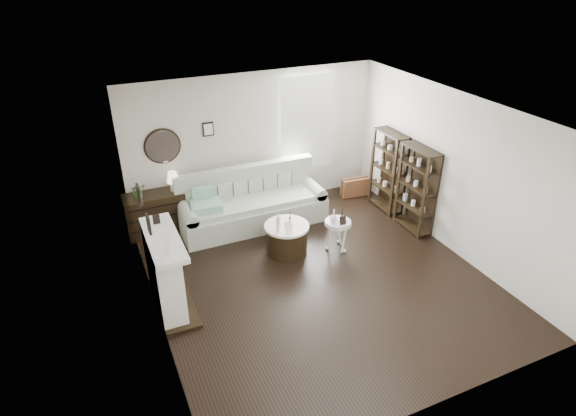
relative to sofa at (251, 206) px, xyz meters
name	(u,v)px	position (x,y,z in m)	size (l,w,h in m)	color
room	(290,126)	(1.08, 0.62, 1.24)	(5.50, 5.50, 5.50)	black
fireplace	(165,274)	(-1.97, -1.78, 0.19)	(0.50, 1.40, 1.84)	white
shelf_unit_far	(388,171)	(2.68, -0.53, 0.45)	(0.30, 0.80, 1.60)	black
shelf_unit_near	(417,189)	(2.68, -1.43, 0.45)	(0.30, 0.80, 1.60)	black
sofa	(251,206)	(0.00, 0.00, 0.00)	(2.74, 0.95, 1.06)	beige
quilt	(206,206)	(-0.89, -0.14, 0.27)	(0.55, 0.45, 0.14)	#268E6C
suitcase	(355,187)	(2.40, 0.19, -0.16)	(0.58, 0.19, 0.38)	brown
dresser	(158,213)	(-1.67, 0.39, 0.04)	(1.16, 0.50, 0.78)	black
table_lamp	(173,181)	(-1.33, 0.39, 0.61)	(0.23, 0.23, 0.36)	white
potted_plant	(138,191)	(-1.96, 0.34, 0.56)	(0.24, 0.21, 0.27)	#27621C
drum_table	(287,238)	(0.19, -1.22, -0.08)	(0.76, 0.76, 0.53)	black
pedestal_table	(338,224)	(1.04, -1.48, 0.15)	(0.46, 0.46, 0.55)	silver
eiffel_drum	(290,218)	(0.28, -1.16, 0.28)	(0.12, 0.12, 0.20)	black
bottle_drum	(278,222)	(0.00, -1.30, 0.33)	(0.07, 0.07, 0.30)	silver
card_frame_drum	(289,226)	(0.14, -1.41, 0.28)	(0.14, 0.01, 0.19)	white
eiffel_ped	(342,215)	(1.12, -1.45, 0.29)	(0.11, 0.11, 0.18)	black
flask_ped	(334,216)	(0.96, -1.46, 0.32)	(0.13, 0.13, 0.23)	silver
card_frame_ped	(343,220)	(1.06, -1.60, 0.28)	(0.11, 0.01, 0.15)	black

